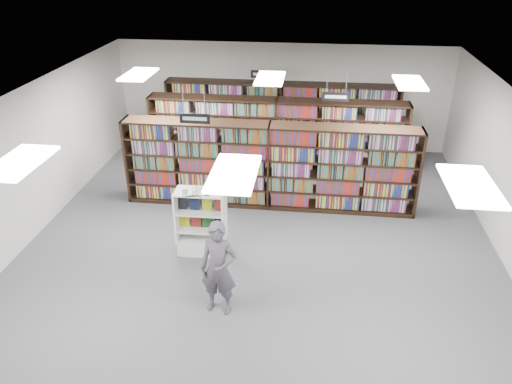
# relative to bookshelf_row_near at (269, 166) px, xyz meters

# --- Properties ---
(floor) EXTENTS (12.00, 12.00, 0.00)m
(floor) POSITION_rel_bookshelf_row_near_xyz_m (0.00, -2.00, -1.05)
(floor) COLOR #49494D
(floor) RESTS_ON ground
(ceiling) EXTENTS (10.00, 12.00, 0.10)m
(ceiling) POSITION_rel_bookshelf_row_near_xyz_m (0.00, -2.00, 2.15)
(ceiling) COLOR white
(ceiling) RESTS_ON wall_back
(wall_back) EXTENTS (10.00, 0.10, 3.20)m
(wall_back) POSITION_rel_bookshelf_row_near_xyz_m (0.00, 4.00, 0.55)
(wall_back) COLOR silver
(wall_back) RESTS_ON ground
(wall_left) EXTENTS (0.10, 12.00, 3.20)m
(wall_left) POSITION_rel_bookshelf_row_near_xyz_m (-5.00, -2.00, 0.55)
(wall_left) COLOR silver
(wall_left) RESTS_ON ground
(bookshelf_row_near) EXTENTS (7.00, 0.60, 2.10)m
(bookshelf_row_near) POSITION_rel_bookshelf_row_near_xyz_m (0.00, 0.00, 0.00)
(bookshelf_row_near) COLOR black
(bookshelf_row_near) RESTS_ON floor
(bookshelf_row_mid) EXTENTS (7.00, 0.60, 2.10)m
(bookshelf_row_mid) POSITION_rel_bookshelf_row_near_xyz_m (0.00, 2.00, 0.00)
(bookshelf_row_mid) COLOR black
(bookshelf_row_mid) RESTS_ON floor
(bookshelf_row_far) EXTENTS (7.00, 0.60, 2.10)m
(bookshelf_row_far) POSITION_rel_bookshelf_row_near_xyz_m (0.00, 3.70, 0.00)
(bookshelf_row_far) COLOR black
(bookshelf_row_far) RESTS_ON floor
(aisle_sign_left) EXTENTS (0.65, 0.02, 0.80)m
(aisle_sign_left) POSITION_rel_bookshelf_row_near_xyz_m (-1.50, -1.00, 1.48)
(aisle_sign_left) COLOR #B2B2B7
(aisle_sign_left) RESTS_ON ceiling
(aisle_sign_right) EXTENTS (0.65, 0.02, 0.80)m
(aisle_sign_right) POSITION_rel_bookshelf_row_near_xyz_m (1.50, 1.00, 1.48)
(aisle_sign_right) COLOR #B2B2B7
(aisle_sign_right) RESTS_ON ceiling
(aisle_sign_center) EXTENTS (0.65, 0.02, 0.80)m
(aisle_sign_center) POSITION_rel_bookshelf_row_near_xyz_m (-0.50, 3.00, 1.48)
(aisle_sign_center) COLOR #B2B2B7
(aisle_sign_center) RESTS_ON ceiling
(troffer_front_left) EXTENTS (0.60, 1.20, 0.04)m
(troffer_front_left) POSITION_rel_bookshelf_row_near_xyz_m (-3.00, -5.00, 2.11)
(troffer_front_left) COLOR white
(troffer_front_left) RESTS_ON ceiling
(troffer_front_center) EXTENTS (0.60, 1.20, 0.04)m
(troffer_front_center) POSITION_rel_bookshelf_row_near_xyz_m (0.00, -5.00, 2.11)
(troffer_front_center) COLOR white
(troffer_front_center) RESTS_ON ceiling
(troffer_front_right) EXTENTS (0.60, 1.20, 0.04)m
(troffer_front_right) POSITION_rel_bookshelf_row_near_xyz_m (3.00, -5.00, 2.11)
(troffer_front_right) COLOR white
(troffer_front_right) RESTS_ON ceiling
(troffer_back_left) EXTENTS (0.60, 1.20, 0.04)m
(troffer_back_left) POSITION_rel_bookshelf_row_near_xyz_m (-3.00, 0.00, 2.11)
(troffer_back_left) COLOR white
(troffer_back_left) RESTS_ON ceiling
(troffer_back_center) EXTENTS (0.60, 1.20, 0.04)m
(troffer_back_center) POSITION_rel_bookshelf_row_near_xyz_m (0.00, 0.00, 2.11)
(troffer_back_center) COLOR white
(troffer_back_center) RESTS_ON ceiling
(troffer_back_right) EXTENTS (0.60, 1.20, 0.04)m
(troffer_back_right) POSITION_rel_bookshelf_row_near_xyz_m (3.00, 0.00, 2.11)
(troffer_back_right) COLOR white
(troffer_back_right) RESTS_ON ceiling
(endcap_display) EXTENTS (1.02, 0.52, 1.42)m
(endcap_display) POSITION_rel_bookshelf_row_near_xyz_m (-1.18, -2.20, -0.57)
(endcap_display) COLOR silver
(endcap_display) RESTS_ON floor
(open_book) EXTENTS (0.59, 0.43, 0.12)m
(open_book) POSITION_rel_bookshelf_row_near_xyz_m (-1.24, -2.31, 0.41)
(open_book) COLOR black
(open_book) RESTS_ON endcap_display
(shopper) EXTENTS (0.70, 0.50, 1.77)m
(shopper) POSITION_rel_bookshelf_row_near_xyz_m (-0.47, -4.02, -0.16)
(shopper) COLOR #544F5B
(shopper) RESTS_ON floor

